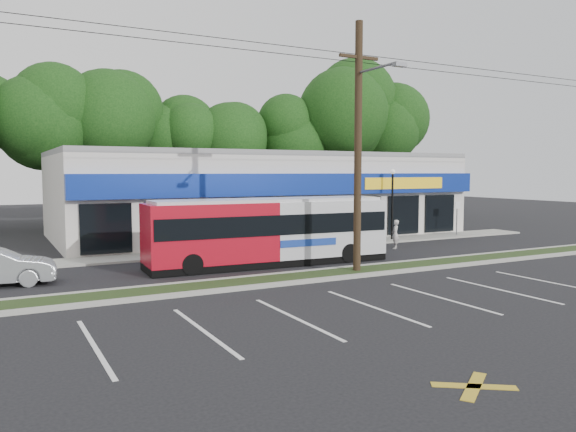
{
  "coord_description": "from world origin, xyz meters",
  "views": [
    {
      "loc": [
        -10.05,
        -17.53,
        4.1
      ],
      "look_at": [
        1.97,
        5.0,
        2.08
      ],
      "focal_mm": 35.0,
      "sensor_mm": 36.0,
      "label": 1
    }
  ],
  "objects_px": {
    "lamp_post": "(392,196)",
    "metrobus": "(270,230)",
    "utility_pole": "(356,138)",
    "sign_post": "(457,212)",
    "car_dark": "(333,231)",
    "pedestrian_a": "(395,234)",
    "pedestrian_b": "(271,237)"
  },
  "relations": [
    {
      "from": "lamp_post",
      "to": "metrobus",
      "type": "distance_m",
      "value": 11.14
    },
    {
      "from": "utility_pole",
      "to": "sign_post",
      "type": "bearing_deg",
      "value": 30.15
    },
    {
      "from": "utility_pole",
      "to": "sign_post",
      "type": "height_order",
      "value": "utility_pole"
    },
    {
      "from": "lamp_post",
      "to": "metrobus",
      "type": "bearing_deg",
      "value": -157.16
    },
    {
      "from": "utility_pole",
      "to": "lamp_post",
      "type": "xyz_separation_m",
      "value": [
        8.17,
        7.87,
        -2.74
      ]
    },
    {
      "from": "sign_post",
      "to": "car_dark",
      "type": "distance_m",
      "value": 9.59
    },
    {
      "from": "metrobus",
      "to": "car_dark",
      "type": "xyz_separation_m",
      "value": [
        5.66,
        3.65,
        -0.69
      ]
    },
    {
      "from": "utility_pole",
      "to": "pedestrian_a",
      "type": "distance_m",
      "value": 9.24
    },
    {
      "from": "lamp_post",
      "to": "metrobus",
      "type": "xyz_separation_m",
      "value": [
        -10.21,
        -4.3,
        -1.12
      ]
    },
    {
      "from": "utility_pole",
      "to": "pedestrian_b",
      "type": "distance_m",
      "value": 8.46
    },
    {
      "from": "pedestrian_a",
      "to": "metrobus",
      "type": "bearing_deg",
      "value": -34.2
    },
    {
      "from": "utility_pole",
      "to": "sign_post",
      "type": "distance_m",
      "value": 15.71
    },
    {
      "from": "lamp_post",
      "to": "sign_post",
      "type": "height_order",
      "value": "lamp_post"
    },
    {
      "from": "utility_pole",
      "to": "pedestrian_a",
      "type": "bearing_deg",
      "value": 39.44
    },
    {
      "from": "metrobus",
      "to": "car_dark",
      "type": "height_order",
      "value": "metrobus"
    },
    {
      "from": "metrobus",
      "to": "utility_pole",
      "type": "bearing_deg",
      "value": -57.65
    },
    {
      "from": "metrobus",
      "to": "pedestrian_b",
      "type": "bearing_deg",
      "value": 65.16
    },
    {
      "from": "lamp_post",
      "to": "pedestrian_a",
      "type": "relative_size",
      "value": 2.76
    },
    {
      "from": "sign_post",
      "to": "pedestrian_a",
      "type": "distance_m",
      "value": 7.5
    },
    {
      "from": "sign_post",
      "to": "car_dark",
      "type": "relative_size",
      "value": 0.44
    },
    {
      "from": "utility_pole",
      "to": "metrobus",
      "type": "relative_size",
      "value": 4.56
    },
    {
      "from": "sign_post",
      "to": "car_dark",
      "type": "xyz_separation_m",
      "value": [
        -9.56,
        -0.43,
        -0.7
      ]
    },
    {
      "from": "sign_post",
      "to": "pedestrian_a",
      "type": "xyz_separation_m",
      "value": [
        -7.0,
        -2.57,
        -0.79
      ]
    },
    {
      "from": "pedestrian_b",
      "to": "sign_post",
      "type": "bearing_deg",
      "value": -153.83
    },
    {
      "from": "lamp_post",
      "to": "car_dark",
      "type": "distance_m",
      "value": 4.95
    },
    {
      "from": "metrobus",
      "to": "car_dark",
      "type": "bearing_deg",
      "value": 35.37
    },
    {
      "from": "utility_pole",
      "to": "pedestrian_a",
      "type": "xyz_separation_m",
      "value": [
        6.17,
        5.07,
        -4.64
      ]
    },
    {
      "from": "metrobus",
      "to": "pedestrian_a",
      "type": "bearing_deg",
      "value": 12.93
    },
    {
      "from": "pedestrian_a",
      "to": "pedestrian_b",
      "type": "distance_m",
      "value": 6.71
    },
    {
      "from": "sign_post",
      "to": "utility_pole",
      "type": "bearing_deg",
      "value": -149.85
    },
    {
      "from": "pedestrian_a",
      "to": "pedestrian_b",
      "type": "relative_size",
      "value": 1.02
    },
    {
      "from": "lamp_post",
      "to": "sign_post",
      "type": "distance_m",
      "value": 5.13
    }
  ]
}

